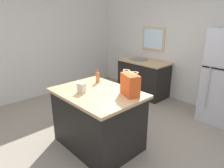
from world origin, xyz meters
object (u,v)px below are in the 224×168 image
Objects in this scene: shopping_bag at (130,85)px; bottle at (98,77)px; small_box at (81,88)px; kitchen_island at (98,119)px.

shopping_bag is 0.77m from bottle.
bottle is (-0.76, 0.03, -0.06)m from shopping_bag.
small_box is at bearing -66.49° from bottle.
small_box reaches higher than kitchen_island.
shopping_bag is 1.60× the size of bottle.
small_box is 0.52m from bottle.
bottle reaches higher than kitchen_island.
bottle reaches higher than small_box.
shopping_bag reaches higher than kitchen_island.
shopping_bag reaches higher than bottle.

